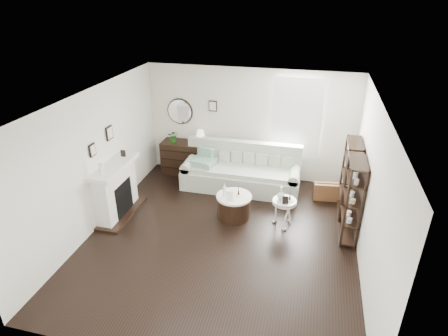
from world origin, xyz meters
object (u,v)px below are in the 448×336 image
(drum_table, at_px, (234,206))
(sofa, at_px, (241,173))
(dresser, at_px, (187,158))
(pedestal_table, at_px, (284,202))

(drum_table, bearing_deg, sofa, 94.93)
(dresser, distance_m, drum_table, 2.34)
(pedestal_table, bearing_deg, drum_table, 177.08)
(dresser, height_order, drum_table, dresser)
(dresser, bearing_deg, pedestal_table, -33.81)
(sofa, distance_m, drum_table, 1.32)
(dresser, bearing_deg, drum_table, -46.89)
(dresser, xyz_separation_m, drum_table, (1.59, -1.70, -0.16))
(sofa, relative_size, pedestal_table, 4.71)
(sofa, height_order, dresser, sofa)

